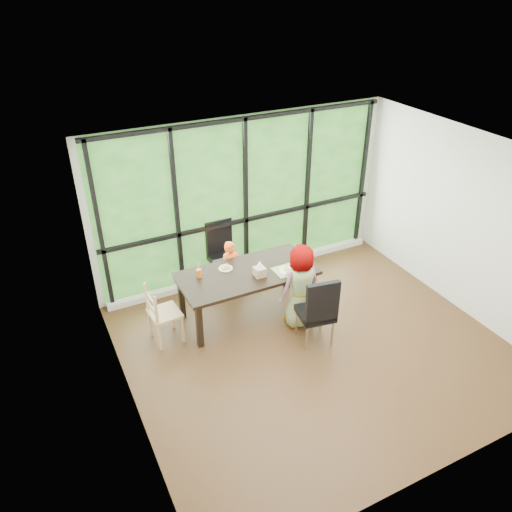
# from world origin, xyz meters

# --- Properties ---
(ground) EXTENTS (5.00, 5.00, 0.00)m
(ground) POSITION_xyz_m (0.00, 0.00, 0.00)
(ground) COLOR black
(ground) RESTS_ON ground
(back_wall) EXTENTS (5.00, 0.00, 5.00)m
(back_wall) POSITION_xyz_m (0.00, 2.25, 1.35)
(back_wall) COLOR silver
(back_wall) RESTS_ON ground
(foliage_backdrop) EXTENTS (4.80, 0.02, 2.65)m
(foliage_backdrop) POSITION_xyz_m (0.00, 2.23, 1.35)
(foliage_backdrop) COLOR #1E4E18
(foliage_backdrop) RESTS_ON back_wall
(window_mullions) EXTENTS (4.80, 0.06, 2.65)m
(window_mullions) POSITION_xyz_m (0.00, 2.19, 1.35)
(window_mullions) COLOR black
(window_mullions) RESTS_ON back_wall
(window_sill) EXTENTS (4.80, 0.12, 0.10)m
(window_sill) POSITION_xyz_m (0.00, 2.15, 0.05)
(window_sill) COLOR silver
(window_sill) RESTS_ON ground
(dining_table) EXTENTS (2.03, 1.02, 0.75)m
(dining_table) POSITION_xyz_m (-0.51, 1.10, 0.38)
(dining_table) COLOR black
(dining_table) RESTS_ON ground
(chair_window_leather) EXTENTS (0.51, 0.51, 1.08)m
(chair_window_leather) POSITION_xyz_m (-0.45, 2.03, 0.54)
(chair_window_leather) COLOR black
(chair_window_leather) RESTS_ON ground
(chair_interior_leather) EXTENTS (0.53, 0.53, 1.08)m
(chair_interior_leather) POSITION_xyz_m (0.07, 0.14, 0.54)
(chair_interior_leather) COLOR black
(chair_interior_leather) RESTS_ON ground
(chair_end_beech) EXTENTS (0.43, 0.45, 0.90)m
(chair_end_beech) POSITION_xyz_m (-1.78, 1.08, 0.45)
(chair_end_beech) COLOR tan
(chair_end_beech) RESTS_ON ground
(child_toddler) EXTENTS (0.35, 0.23, 0.96)m
(child_toddler) POSITION_xyz_m (-0.51, 1.67, 0.48)
(child_toddler) COLOR #FC5E1C
(child_toddler) RESTS_ON ground
(child_older) EXTENTS (0.65, 0.45, 1.29)m
(child_older) POSITION_xyz_m (0.08, 0.57, 0.65)
(child_older) COLOR gray
(child_older) RESTS_ON ground
(placemat) EXTENTS (0.44, 0.32, 0.01)m
(placemat) POSITION_xyz_m (0.06, 0.88, 0.75)
(placemat) COLOR tan
(placemat) RESTS_ON dining_table
(plate_far) EXTENTS (0.21, 0.21, 0.01)m
(plate_far) POSITION_xyz_m (-0.75, 1.32, 0.76)
(plate_far) COLOR white
(plate_far) RESTS_ON dining_table
(plate_near) EXTENTS (0.24, 0.24, 0.02)m
(plate_near) POSITION_xyz_m (0.04, 0.86, 0.76)
(plate_near) COLOR white
(plate_near) RESTS_ON dining_table
(orange_cup) EXTENTS (0.08, 0.08, 0.12)m
(orange_cup) POSITION_xyz_m (-1.17, 1.29, 0.81)
(orange_cup) COLOR orange
(orange_cup) RESTS_ON dining_table
(green_cup) EXTENTS (0.08, 0.08, 0.13)m
(green_cup) POSITION_xyz_m (0.34, 0.83, 0.81)
(green_cup) COLOR #53D72E
(green_cup) RESTS_ON dining_table
(tissue_box) EXTENTS (0.16, 0.16, 0.13)m
(tissue_box) POSITION_xyz_m (-0.38, 0.94, 0.82)
(tissue_box) COLOR tan
(tissue_box) RESTS_ON dining_table
(crepe_rolls_far) EXTENTS (0.15, 0.12, 0.04)m
(crepe_rolls_far) POSITION_xyz_m (-0.75, 1.32, 0.78)
(crepe_rolls_far) COLOR tan
(crepe_rolls_far) RESTS_ON plate_far
(crepe_rolls_near) EXTENTS (0.10, 0.12, 0.04)m
(crepe_rolls_near) POSITION_xyz_m (0.04, 0.86, 0.78)
(crepe_rolls_near) COLOR tan
(crepe_rolls_near) RESTS_ON plate_near
(straw_white) EXTENTS (0.01, 0.04, 0.20)m
(straw_white) POSITION_xyz_m (-1.17, 1.29, 0.91)
(straw_white) COLOR white
(straw_white) RESTS_ON orange_cup
(straw_pink) EXTENTS (0.01, 0.04, 0.20)m
(straw_pink) POSITION_xyz_m (0.34, 0.83, 0.92)
(straw_pink) COLOR pink
(straw_pink) RESTS_ON green_cup
(tissue) EXTENTS (0.12, 0.12, 0.11)m
(tissue) POSITION_xyz_m (-0.38, 0.94, 0.94)
(tissue) COLOR white
(tissue) RESTS_ON tissue_box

